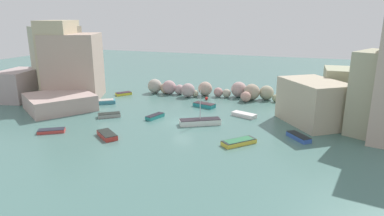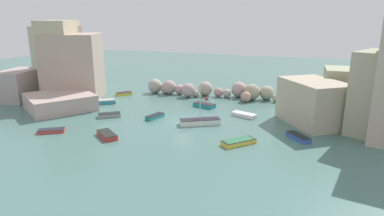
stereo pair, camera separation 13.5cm
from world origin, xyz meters
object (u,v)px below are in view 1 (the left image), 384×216
(moored_boat_10, at_px, (107,135))
(moored_boat_2, at_px, (204,105))
(moored_boat_1, at_px, (109,115))
(moored_boat_8, at_px, (244,115))
(moored_boat_5, at_px, (155,116))
(moored_boat_4, at_px, (299,137))
(channel_buoy, at_px, (206,98))
(moored_boat_6, at_px, (51,131))
(moored_boat_7, at_px, (104,102))
(moored_boat_3, at_px, (239,142))
(moored_boat_9, at_px, (124,94))
(moored_boat_0, at_px, (200,122))

(moored_boat_10, bearing_deg, moored_boat_2, -74.11)
(moored_boat_1, height_order, moored_boat_8, moored_boat_1)
(moored_boat_5, bearing_deg, moored_boat_4, -79.91)
(channel_buoy, distance_m, moored_boat_6, 25.60)
(moored_boat_1, distance_m, moored_boat_5, 6.55)
(moored_boat_1, bearing_deg, moored_boat_10, -95.79)
(channel_buoy, relative_size, moored_boat_2, 0.15)
(moored_boat_7, bearing_deg, moored_boat_8, 146.78)
(moored_boat_3, relative_size, moored_boat_6, 1.18)
(moored_boat_5, bearing_deg, moored_boat_8, -51.30)
(moored_boat_4, bearing_deg, moored_boat_9, 27.56)
(channel_buoy, relative_size, moored_boat_3, 0.14)
(moored_boat_5, distance_m, moored_boat_8, 12.57)
(moored_boat_5, bearing_deg, moored_boat_3, -98.03)
(moored_boat_3, xyz_separation_m, moored_boat_6, (-22.43, -4.03, -0.06))
(moored_boat_6, relative_size, moored_boat_9, 1.11)
(moored_boat_8, bearing_deg, moored_boat_1, 40.60)
(channel_buoy, distance_m, moored_boat_3, 20.39)
(moored_boat_4, bearing_deg, channel_buoy, 7.66)
(moored_boat_2, xyz_separation_m, moored_boat_9, (-16.22, 2.85, -0.07))
(moored_boat_0, height_order, moored_boat_7, moored_boat_0)
(moored_boat_4, distance_m, moored_boat_9, 33.32)
(moored_boat_5, bearing_deg, moored_boat_0, -78.83)
(moored_boat_0, bearing_deg, moored_boat_4, -35.85)
(moored_boat_2, relative_size, moored_boat_7, 0.93)
(moored_boat_2, height_order, moored_boat_6, moored_boat_2)
(moored_boat_0, height_order, moored_boat_2, moored_boat_0)
(moored_boat_1, xyz_separation_m, moored_boat_2, (10.98, 9.66, 0.03))
(moored_boat_0, distance_m, moored_boat_5, 6.82)
(moored_boat_6, distance_m, moored_boat_7, 14.21)
(moored_boat_4, xyz_separation_m, moored_boat_7, (-30.69, 6.13, 0.03))
(moored_boat_0, distance_m, moored_boat_3, 8.13)
(moored_boat_3, bearing_deg, moored_boat_1, -59.52)
(channel_buoy, distance_m, moored_boat_7, 17.04)
(channel_buoy, height_order, moored_boat_1, moored_boat_1)
(moored_boat_9, bearing_deg, channel_buoy, -46.77)
(moored_boat_0, bearing_deg, moored_boat_2, 74.21)
(moored_boat_10, bearing_deg, channel_buoy, -67.36)
(moored_boat_7, bearing_deg, moored_boat_3, 123.00)
(moored_boat_3, xyz_separation_m, moored_boat_8, (-1.56, 10.64, -0.02))
(moored_boat_4, height_order, moored_boat_5, moored_boat_4)
(channel_buoy, relative_size, moored_boat_1, 0.17)
(moored_boat_6, distance_m, moored_boat_8, 25.51)
(moored_boat_10, bearing_deg, moored_boat_1, -20.97)
(moored_boat_8, bearing_deg, moored_boat_0, 69.38)
(moored_boat_6, distance_m, moored_boat_10, 7.44)
(channel_buoy, bearing_deg, moored_boat_10, -104.71)
(moored_boat_8, bearing_deg, moored_boat_7, 21.67)
(moored_boat_3, xyz_separation_m, moored_boat_4, (6.18, 3.90, -0.00))
(moored_boat_1, bearing_deg, moored_boat_8, -17.00)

